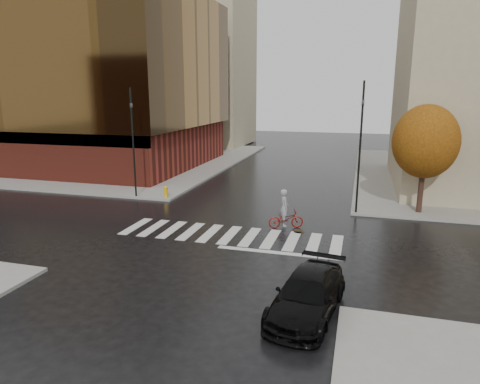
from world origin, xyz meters
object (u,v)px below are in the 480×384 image
at_px(traffic_light_ne, 361,138).
at_px(fire_hydrant, 166,191).
at_px(cyclist, 285,215).
at_px(sedan, 308,295).
at_px(traffic_light_nw, 133,135).

xyz_separation_m(traffic_light_ne, fire_hydrant, (-12.80, 0.20, -4.06)).
bearing_deg(traffic_light_ne, cyclist, 48.77).
bearing_deg(fire_hydrant, traffic_light_ne, -0.90).
bearing_deg(sedan, cyclist, 112.71).
distance_m(traffic_light_ne, fire_hydrant, 13.43).
height_order(sedan, fire_hydrant, sedan).
bearing_deg(traffic_light_nw, traffic_light_ne, 85.30).
relative_size(cyclist, fire_hydrant, 2.63).
relative_size(sedan, fire_hydrant, 5.73).
relative_size(cyclist, traffic_light_ne, 0.28).
height_order(cyclist, traffic_light_ne, traffic_light_ne).
relative_size(traffic_light_nw, fire_hydrant, 8.96).
bearing_deg(cyclist, traffic_light_nw, 49.82).
distance_m(traffic_light_nw, fire_hydrant, 4.41).
height_order(sedan, cyclist, cyclist).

